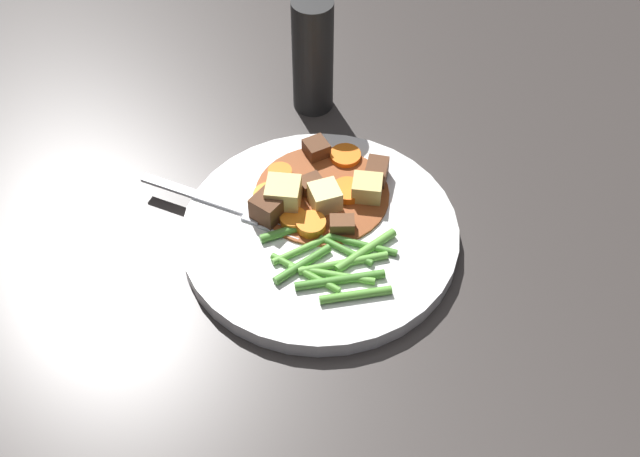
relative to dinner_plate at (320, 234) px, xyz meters
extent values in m
plane|color=#383330|center=(0.00, 0.00, -0.01)|extent=(3.00, 3.00, 0.00)
cylinder|color=white|center=(0.00, 0.00, 0.00)|extent=(0.27, 0.27, 0.02)
cylinder|color=brown|center=(0.04, -0.01, 0.01)|extent=(0.13, 0.13, 0.00)
cylinder|color=orange|center=(0.01, 0.02, 0.01)|extent=(0.04, 0.04, 0.01)
cylinder|color=orange|center=(0.04, 0.04, 0.01)|extent=(0.04, 0.04, 0.01)
cylinder|color=orange|center=(0.07, 0.03, 0.01)|extent=(0.03, 0.03, 0.01)
cylinder|color=orange|center=(0.09, -0.04, 0.01)|extent=(0.04, 0.04, 0.01)
cylinder|color=orange|center=(0.00, 0.01, 0.01)|extent=(0.03, 0.03, 0.01)
cylinder|color=orange|center=(0.04, -0.03, 0.01)|extent=(0.04, 0.04, 0.01)
cube|color=#DBBC6B|center=(0.03, -0.05, 0.02)|extent=(0.03, 0.04, 0.02)
cube|color=#EAD68C|center=(0.03, -0.01, 0.02)|extent=(0.03, 0.03, 0.03)
cube|color=#E5CC7A|center=(0.03, 0.03, 0.02)|extent=(0.04, 0.04, 0.03)
cube|color=#56331E|center=(0.10, -0.01, 0.02)|extent=(0.03, 0.03, 0.02)
cube|color=#56331E|center=(0.02, 0.04, 0.02)|extent=(0.04, 0.04, 0.03)
cube|color=#56331E|center=(0.05, 0.00, 0.02)|extent=(0.02, 0.03, 0.02)
cube|color=#56331E|center=(0.05, -0.07, 0.02)|extent=(0.03, 0.03, 0.02)
cube|color=brown|center=(-0.01, -0.02, 0.02)|extent=(0.02, 0.03, 0.02)
cylinder|color=#66AD42|center=(-0.06, 0.00, 0.01)|extent=(0.04, 0.08, 0.01)
cylinder|color=#4C8E33|center=(-0.03, -0.03, 0.01)|extent=(0.04, 0.06, 0.01)
cylinder|color=#4C8E33|center=(-0.03, -0.02, 0.01)|extent=(0.04, 0.05, 0.01)
cylinder|color=#4C8E33|center=(-0.07, -0.01, 0.01)|extent=(0.01, 0.08, 0.01)
cylinder|color=#66AD42|center=(-0.05, -0.01, 0.01)|extent=(0.01, 0.08, 0.01)
cylinder|color=#4C8E33|center=(0.00, 0.03, 0.01)|extent=(0.02, 0.06, 0.01)
cylinder|color=#599E38|center=(-0.05, 0.02, 0.01)|extent=(0.06, 0.06, 0.01)
cylinder|color=#66AD42|center=(-0.02, 0.02, 0.01)|extent=(0.03, 0.06, 0.01)
cylinder|color=#66AD42|center=(-0.04, -0.04, 0.01)|extent=(0.04, 0.07, 0.01)
cylinder|color=#4C8E33|center=(-0.04, 0.02, 0.01)|extent=(0.04, 0.06, 0.01)
cylinder|color=#599E38|center=(-0.09, -0.02, 0.01)|extent=(0.01, 0.07, 0.01)
cube|color=silver|center=(0.07, 0.11, 0.01)|extent=(0.07, 0.10, 0.00)
cube|color=silver|center=(0.03, 0.06, 0.01)|extent=(0.03, 0.03, 0.00)
cylinder|color=silver|center=(0.00, 0.04, 0.01)|extent=(0.03, 0.04, 0.00)
cylinder|color=silver|center=(0.01, 0.04, 0.01)|extent=(0.03, 0.04, 0.00)
cylinder|color=silver|center=(0.01, 0.03, 0.01)|extent=(0.03, 0.04, 0.00)
cylinder|color=silver|center=(0.02, 0.03, 0.01)|extent=(0.03, 0.04, 0.00)
cylinder|color=black|center=(0.20, -0.03, 0.06)|extent=(0.04, 0.04, 0.13)
camera|label=1|loc=(-0.51, 0.09, 0.61)|focal=47.22mm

